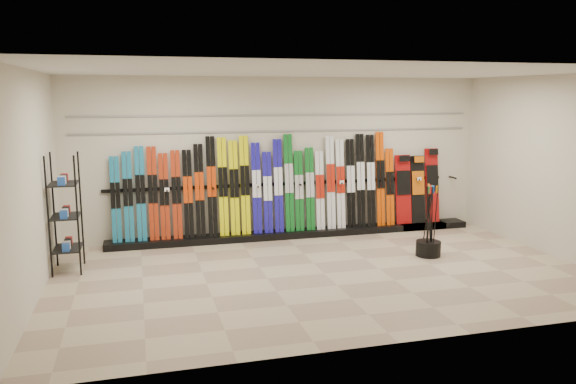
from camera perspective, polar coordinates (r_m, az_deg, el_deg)
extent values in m
plane|color=#9E846D|center=(8.59, 3.74, -8.27)|extent=(8.00, 8.00, 0.00)
plane|color=beige|center=(10.62, -0.54, 3.53)|extent=(8.00, 0.00, 8.00)
plane|color=beige|center=(7.92, -24.68, 0.47)|extent=(0.00, 5.00, 5.00)
plane|color=beige|center=(10.26, 25.50, 2.35)|extent=(0.00, 5.00, 5.00)
plane|color=silver|center=(8.17, 3.98, 12.16)|extent=(8.00, 8.00, 0.00)
cube|color=black|center=(10.73, 0.94, -4.23)|extent=(8.00, 0.40, 0.12)
cube|color=#1A6F94|center=(10.20, -17.11, -0.75)|extent=(0.17, 0.19, 1.50)
cube|color=#1A6F94|center=(10.20, -15.94, -0.47)|extent=(0.17, 0.20, 1.58)
cube|color=#1A6F94|center=(10.19, -14.75, -0.18)|extent=(0.17, 0.21, 1.66)
cube|color=#A32B10|center=(10.20, -13.56, -0.15)|extent=(0.17, 0.21, 1.65)
cube|color=#A32B10|center=(10.21, -12.45, -0.45)|extent=(0.17, 0.20, 1.53)
cube|color=#A32B10|center=(10.22, -11.26, -0.26)|extent=(0.17, 0.20, 1.58)
cube|color=black|center=(10.23, -10.13, -0.21)|extent=(0.17, 0.20, 1.58)
cube|color=black|center=(10.25, -8.98, 0.12)|extent=(0.17, 0.22, 1.68)
cube|color=black|center=(10.27, -7.76, 0.55)|extent=(0.17, 0.23, 1.81)
cube|color=#ECEA07|center=(10.30, -6.62, 0.53)|extent=(0.17, 0.23, 1.79)
cube|color=#ECEA07|center=(10.33, -5.49, 0.41)|extent=(0.17, 0.22, 1.73)
cube|color=#ECEA07|center=(10.36, -4.40, 0.70)|extent=(0.17, 0.23, 1.81)
cube|color=#1C15A0|center=(10.41, -3.21, 0.38)|extent=(0.17, 0.22, 1.68)
cube|color=#1C15A0|center=(10.46, -2.08, -0.04)|extent=(0.17, 0.20, 1.51)
cube|color=#1C15A0|center=(10.50, -1.00, 0.63)|extent=(0.17, 0.22, 1.74)
cube|color=#116820|center=(10.55, 0.10, 0.92)|extent=(0.17, 0.23, 1.82)
cube|color=#116820|center=(10.61, 1.13, 0.11)|extent=(0.17, 0.20, 1.51)
cube|color=#116820|center=(10.67, 2.24, 0.31)|extent=(0.17, 0.20, 1.57)
cube|color=white|center=(10.73, 3.27, 0.17)|extent=(0.17, 0.19, 1.50)
cube|color=white|center=(10.80, 4.35, 0.96)|extent=(0.17, 0.23, 1.78)
cube|color=white|center=(10.87, 5.35, 0.82)|extent=(0.17, 0.22, 1.71)
cube|color=black|center=(10.94, 6.38, 0.87)|extent=(0.17, 0.22, 1.71)
cube|color=black|center=(11.02, 7.38, 1.16)|extent=(0.17, 0.23, 1.80)
cube|color=black|center=(11.10, 8.40, 1.16)|extent=(0.17, 0.23, 1.79)
cube|color=#D64403|center=(11.18, 9.37, 1.32)|extent=(0.17, 0.23, 1.83)
cube|color=#D64403|center=(11.27, 10.31, 0.52)|extent=(0.17, 0.20, 1.51)
cube|color=#990C0C|center=(11.44, 11.63, 0.26)|extent=(0.33, 0.21, 1.37)
cube|color=black|center=(11.59, 13.04, 0.26)|extent=(0.29, 0.21, 1.34)
cube|color=#990C0C|center=(11.74, 14.41, 0.67)|extent=(0.29, 0.23, 1.48)
cube|color=black|center=(9.14, -21.68, -1.99)|extent=(0.40, 0.60, 1.80)
cylinder|color=black|center=(9.74, 14.05, -5.58)|extent=(0.41, 0.41, 0.25)
cylinder|color=black|center=(9.49, 14.14, -2.98)|extent=(0.07, 0.02, 1.18)
cylinder|color=black|center=(9.60, 14.73, -2.86)|extent=(0.12, 0.11, 1.18)
cylinder|color=black|center=(9.62, 14.38, -2.82)|extent=(0.04, 0.06, 1.18)
cylinder|color=black|center=(9.51, 14.01, -2.95)|extent=(0.08, 0.03, 1.18)
cylinder|color=black|center=(9.66, 14.15, -2.76)|extent=(0.09, 0.12, 1.18)
cylinder|color=black|center=(9.77, 13.93, -2.61)|extent=(0.09, 0.14, 1.17)
cylinder|color=black|center=(9.56, 14.42, -2.89)|extent=(0.13, 0.13, 1.17)
cylinder|color=black|center=(9.56, 14.26, -2.89)|extent=(0.15, 0.06, 1.17)
cylinder|color=black|center=(9.59, 14.01, -2.84)|extent=(0.06, 0.07, 1.18)
cylinder|color=black|center=(9.63, 13.96, -2.79)|extent=(0.09, 0.02, 1.18)
cube|color=gray|center=(10.56, -0.51, 6.22)|extent=(7.60, 0.02, 0.03)
cube|color=gray|center=(10.55, -0.51, 7.84)|extent=(7.60, 0.02, 0.03)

